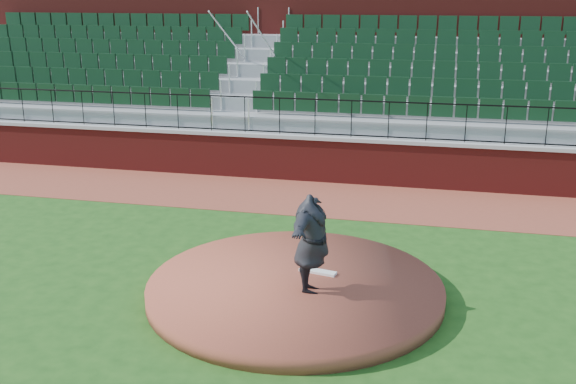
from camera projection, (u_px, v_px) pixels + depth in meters
The scene contains 10 objects.
ground at pixel (270, 283), 12.24m from camera, with size 90.00×90.00×0.00m, color #1E4B15.
warning_track at pixel (322, 198), 17.28m from camera, with size 34.00×3.20×0.01m, color brown.
field_wall at pixel (332, 161), 18.60m from camera, with size 34.00×0.35×1.20m, color maroon.
wall_cap at pixel (333, 138), 18.42m from camera, with size 34.00×0.45×0.10m, color #B7B7B7.
wall_railing at pixel (333, 118), 18.26m from camera, with size 34.00×0.05×1.00m, color black, non-canonical shape.
seating_stands at pixel (348, 87), 20.66m from camera, with size 34.00×5.10×4.60m, color gray, non-canonical shape.
concourse_wall at pixel (359, 63), 23.14m from camera, with size 34.00×0.50×5.50m, color maroon.
pitchers_mound at pixel (295, 288), 11.71m from camera, with size 5.17×5.17×0.25m, color brown.
pitching_rubber at pixel (318, 271), 12.06m from camera, with size 0.68×0.17×0.05m, color white.
pitcher at pixel (311, 244), 11.08m from camera, with size 2.11×0.57×1.72m, color black.
Camera 1 is at (2.85, -10.88, 5.11)m, focal length 41.70 mm.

